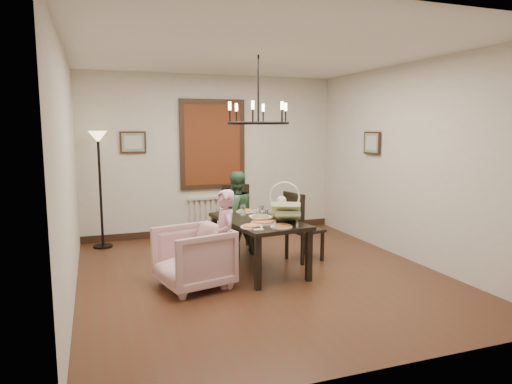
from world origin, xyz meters
TOP-DOWN VIEW (x-y plane):
  - room_shell at (0.00, 0.37)m, footprint 4.51×5.00m
  - dining_table at (0.03, 0.21)m, footprint 1.01×1.57m
  - chair_far at (0.12, 1.32)m, footprint 0.46×0.46m
  - chair_right at (0.82, 0.43)m, footprint 0.53×0.53m
  - armchair at (-0.92, -0.15)m, footprint 0.97×0.95m
  - elderly_woman at (-0.55, -0.23)m, footprint 0.24×0.36m
  - seated_man at (-0.03, 1.01)m, footprint 0.59×0.50m
  - baby_bouncer at (0.26, -0.18)m, footprint 0.60×0.68m
  - salad_bowl at (0.01, 0.07)m, footprint 0.34×0.34m
  - pizza_platter at (0.00, -0.07)m, footprint 0.32×0.32m
  - drinking_glass at (0.16, 0.13)m, footprint 0.07×0.07m
  - window_blinds at (0.00, 2.46)m, footprint 1.00×0.03m
  - radiator at (0.00, 2.48)m, footprint 0.92×0.12m
  - picture_back at (-1.35, 2.47)m, footprint 0.42×0.03m
  - picture_right at (2.21, 0.90)m, footprint 0.03×0.42m
  - floor_lamp at (-1.90, 2.15)m, footprint 0.30×0.30m
  - chandelier at (0.03, 0.21)m, footprint 0.80×0.80m

SIDE VIEW (x-z plane):
  - radiator at x=0.00m, z-range 0.04..0.66m
  - armchair at x=-0.92m, z-range 0.00..0.73m
  - elderly_woman at x=-0.55m, z-range 0.00..0.97m
  - chair_right at x=0.82m, z-range 0.00..1.00m
  - chair_far at x=0.12m, z-range 0.00..1.01m
  - seated_man at x=-0.03m, z-range 0.00..1.04m
  - dining_table at x=0.03m, z-range 0.26..0.95m
  - pizza_platter at x=0.00m, z-range 0.69..0.73m
  - salad_bowl at x=0.01m, z-range 0.69..0.78m
  - drinking_glass at x=0.16m, z-range 0.69..0.82m
  - baby_bouncer at x=0.26m, z-range 0.69..1.06m
  - floor_lamp at x=-1.90m, z-range 0.00..1.80m
  - room_shell at x=0.00m, z-range -0.01..2.80m
  - window_blinds at x=0.00m, z-range 0.90..2.30m
  - picture_back at x=-1.35m, z-range 1.47..1.83m
  - picture_right at x=2.21m, z-range 1.47..1.83m
  - chandelier at x=0.03m, z-range 1.93..1.97m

